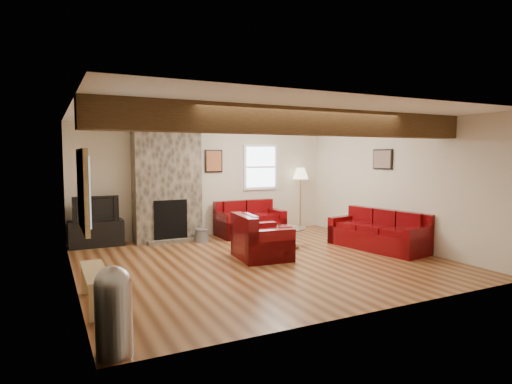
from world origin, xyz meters
TOP-DOWN VIEW (x-y plane):
  - room at (0.00, 0.00)m, footprint 8.00×8.00m
  - oak_beam at (0.00, -1.25)m, footprint 6.00×0.36m
  - chimney_breast at (-1.00, 2.49)m, footprint 1.40×0.67m
  - back_window at (1.35, 2.71)m, footprint 0.90×0.08m
  - hatch_window at (-2.96, -1.50)m, footprint 0.08×1.00m
  - ceiling_dome at (0.90, 0.90)m, footprint 0.40×0.40m
  - artwork_back at (0.15, 2.71)m, footprint 0.42×0.06m
  - artwork_right at (2.96, 0.30)m, footprint 0.06×0.55m
  - sofa_three at (2.48, -0.15)m, footprint 1.14×2.05m
  - loveseat at (0.84, 2.23)m, footprint 1.49×0.87m
  - armchair_red at (0.09, 0.17)m, footprint 0.95×1.05m
  - coffee_table at (0.90, 0.75)m, footprint 0.82×0.82m
  - tv_cabinet at (-2.45, 2.53)m, footprint 1.05×0.42m
  - television at (-2.45, 2.53)m, footprint 0.87×0.11m
  - floor_lamp at (2.34, 2.47)m, footprint 0.39×0.39m
  - pine_bench at (-2.83, -1.08)m, footprint 0.27×1.15m
  - pedal_bin at (-2.82, -2.54)m, footprint 0.38×0.38m
  - coal_bucket at (-0.40, 2.02)m, footprint 0.31×0.31m

SIDE VIEW (x-z plane):
  - coal_bucket at x=-0.40m, z-range 0.00..0.29m
  - coffee_table at x=0.90m, z-range -0.01..0.41m
  - pine_bench at x=-2.83m, z-range 0.00..0.43m
  - tv_cabinet at x=-2.45m, z-range 0.00..0.52m
  - sofa_three at x=2.48m, z-range 0.00..0.75m
  - loveseat at x=0.84m, z-range 0.00..0.78m
  - armchair_red at x=0.09m, z-range 0.00..0.79m
  - pedal_bin at x=-2.82m, z-range 0.00..0.84m
  - television at x=-2.45m, z-range 0.52..1.03m
  - chimney_breast at x=-1.00m, z-range -0.03..2.47m
  - room at x=0.00m, z-range -2.75..5.25m
  - floor_lamp at x=2.34m, z-range 0.54..2.07m
  - hatch_window at x=-2.96m, z-range 1.00..1.90m
  - back_window at x=1.35m, z-range 1.00..2.10m
  - artwork_back at x=0.15m, z-range 1.44..1.96m
  - artwork_right at x=2.96m, z-range 1.54..1.96m
  - oak_beam at x=0.00m, z-range 2.12..2.50m
  - ceiling_dome at x=0.90m, z-range 2.35..2.53m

